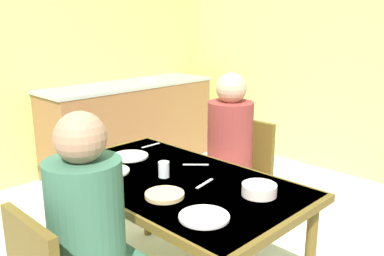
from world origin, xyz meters
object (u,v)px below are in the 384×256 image
Objects in this scene: kitchen_counter at (130,125)px; person_far_diner at (229,139)px; chair_far_diner at (240,174)px; water_bottle_green_near at (91,143)px; person_near_diner at (89,219)px; serving_bowl_center at (259,190)px; dining_table at (173,191)px.

person_far_diner is (1.84, -0.57, 0.33)m from kitchen_counter.
chair_far_diner is 3.34× the size of water_bottle_green_near.
person_far_diner is at bearing 104.69° from person_near_diner.
person_far_diner is 4.53× the size of serving_bowl_center.
chair_far_diner is at bearing 99.80° from dining_table.
person_near_diner reaches higher than water_bottle_green_near.
kitchen_counter is 7.37× the size of water_bottle_green_near.
serving_bowl_center is (0.59, -0.62, 0.25)m from chair_far_diner.
water_bottle_green_near is (-0.72, 0.46, 0.06)m from person_near_diner.
chair_far_diner is (1.84, -0.43, 0.05)m from kitchen_counter.
water_bottle_green_near is at bearing 63.76° from person_far_diner.
person_near_diner reaches higher than chair_far_diner.
kitchen_counter is at bearing 136.63° from water_bottle_green_near.
kitchen_counter is 2.66m from serving_bowl_center.
water_bottle_green_near is at bearing -43.37° from kitchen_counter.
water_bottle_green_near is at bearing 67.18° from chair_far_diner.
kitchen_counter is 2.49× the size of person_far_diner.
dining_table is 0.66m from person_far_diner.
dining_table is at bearing 17.50° from water_bottle_green_near.
kitchen_counter is 2.02m from water_bottle_green_near.
serving_bowl_center is (0.46, 0.15, 0.10)m from dining_table.
person_far_diner reaches higher than water_bottle_green_near.
person_near_diner reaches higher than serving_bowl_center.
person_near_diner is at bearing 104.69° from person_far_diner.
dining_table is at bearing -162.52° from serving_bowl_center.
person_far_diner is 0.89m from water_bottle_green_near.
serving_bowl_center is at bearing 140.76° from person_far_diner.
chair_far_diner is 0.31m from person_far_diner.
kitchen_counter reaches higher than chair_far_diner.
serving_bowl_center is (2.43, -1.05, 0.30)m from kitchen_counter.
person_far_diner reaches higher than serving_bowl_center.
person_near_diner and person_far_diner have the same top height.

